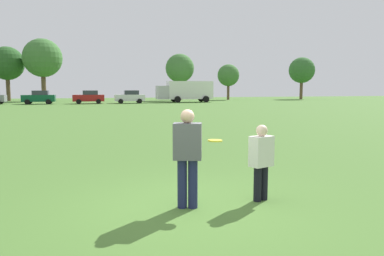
{
  "coord_description": "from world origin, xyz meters",
  "views": [
    {
      "loc": [
        -1.72,
        -6.32,
        2.19
      ],
      "look_at": [
        0.86,
        2.86,
        1.14
      ],
      "focal_mm": 34.4,
      "sensor_mm": 36.0,
      "label": 1
    }
  ],
  "objects_px": {
    "frisbee": "(215,141)",
    "parked_car_center": "(39,97)",
    "parked_car_near_right": "(130,97)",
    "box_truck": "(186,91)",
    "player_defender": "(261,159)",
    "player_thrower": "(187,153)",
    "parked_car_mid_right": "(89,97)"
  },
  "relations": [
    {
      "from": "frisbee",
      "to": "parked_car_center",
      "type": "height_order",
      "value": "parked_car_center"
    },
    {
      "from": "parked_car_near_right",
      "to": "box_truck",
      "type": "xyz_separation_m",
      "value": [
        8.62,
        1.68,
        0.83
      ]
    },
    {
      "from": "frisbee",
      "to": "player_defender",
      "type": "bearing_deg",
      "value": 0.84
    },
    {
      "from": "player_thrower",
      "to": "parked_car_center",
      "type": "bearing_deg",
      "value": 99.75
    },
    {
      "from": "player_defender",
      "to": "parked_car_near_right",
      "type": "distance_m",
      "value": 46.43
    },
    {
      "from": "frisbee",
      "to": "parked_car_near_right",
      "type": "relative_size",
      "value": 0.06
    },
    {
      "from": "parked_car_near_right",
      "to": "player_thrower",
      "type": "bearing_deg",
      "value": -94.93
    },
    {
      "from": "parked_car_mid_right",
      "to": "parked_car_near_right",
      "type": "xyz_separation_m",
      "value": [
        5.61,
        -0.22,
        0.0
      ]
    },
    {
      "from": "frisbee",
      "to": "parked_car_center",
      "type": "relative_size",
      "value": 0.06
    },
    {
      "from": "parked_car_mid_right",
      "to": "parked_car_near_right",
      "type": "relative_size",
      "value": 1.0
    },
    {
      "from": "player_defender",
      "to": "parked_car_center",
      "type": "bearing_deg",
      "value": 101.51
    },
    {
      "from": "frisbee",
      "to": "parked_car_center",
      "type": "xyz_separation_m",
      "value": [
        -8.62,
        47.02,
        -0.29
      ]
    },
    {
      "from": "parked_car_near_right",
      "to": "box_truck",
      "type": "relative_size",
      "value": 0.5
    },
    {
      "from": "frisbee",
      "to": "box_truck",
      "type": "bearing_deg",
      "value": 75.89
    },
    {
      "from": "player_defender",
      "to": "frisbee",
      "type": "relative_size",
      "value": 5.49
    },
    {
      "from": "parked_car_near_right",
      "to": "parked_car_center",
      "type": "bearing_deg",
      "value": 176.93
    },
    {
      "from": "box_truck",
      "to": "parked_car_near_right",
      "type": "bearing_deg",
      "value": -168.98
    },
    {
      "from": "parked_car_center",
      "to": "box_truck",
      "type": "relative_size",
      "value": 0.5
    },
    {
      "from": "parked_car_center",
      "to": "parked_car_near_right",
      "type": "distance_m",
      "value": 12.1
    },
    {
      "from": "player_thrower",
      "to": "parked_car_near_right",
      "type": "bearing_deg",
      "value": 85.07
    },
    {
      "from": "player_thrower",
      "to": "parked_car_mid_right",
      "type": "distance_m",
      "value": 46.65
    },
    {
      "from": "parked_car_center",
      "to": "box_truck",
      "type": "bearing_deg",
      "value": 2.85
    },
    {
      "from": "frisbee",
      "to": "box_truck",
      "type": "xyz_separation_m",
      "value": [
        12.08,
        48.05,
        0.53
      ]
    },
    {
      "from": "player_defender",
      "to": "parked_car_mid_right",
      "type": "height_order",
      "value": "parked_car_mid_right"
    },
    {
      "from": "box_truck",
      "to": "parked_car_mid_right",
      "type": "bearing_deg",
      "value": -174.14
    },
    {
      "from": "player_defender",
      "to": "parked_car_center",
      "type": "height_order",
      "value": "parked_car_center"
    },
    {
      "from": "parked_car_center",
      "to": "parked_car_near_right",
      "type": "height_order",
      "value": "same"
    },
    {
      "from": "player_thrower",
      "to": "frisbee",
      "type": "xyz_separation_m",
      "value": [
        0.54,
        0.03,
        0.2
      ]
    },
    {
      "from": "player_defender",
      "to": "player_thrower",
      "type": "bearing_deg",
      "value": -178.36
    },
    {
      "from": "parked_car_near_right",
      "to": "player_defender",
      "type": "bearing_deg",
      "value": -93.1
    },
    {
      "from": "player_defender",
      "to": "parked_car_mid_right",
      "type": "bearing_deg",
      "value": 93.8
    },
    {
      "from": "player_thrower",
      "to": "parked_car_center",
      "type": "relative_size",
      "value": 0.43
    }
  ]
}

